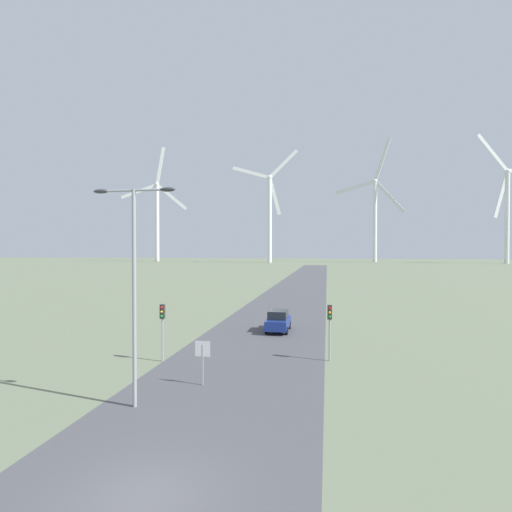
% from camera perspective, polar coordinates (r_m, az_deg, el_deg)
% --- Properties ---
extents(ground_plane, '(600.00, 600.00, 0.00)m').
position_cam_1_polar(ground_plane, '(13.61, -15.81, -30.25)').
color(ground_plane, '#667056').
extents(road_surface, '(10.00, 240.00, 0.01)m').
position_cam_1_polar(road_surface, '(59.11, 5.12, -5.89)').
color(road_surface, '#47474C').
rests_on(road_surface, ground).
extents(streetlamp, '(3.88, 0.32, 9.76)m').
position_cam_1_polar(streetlamp, '(18.56, -17.02, -1.72)').
color(streetlamp, '#93999E').
rests_on(streetlamp, ground).
extents(stop_sign_near, '(0.81, 0.07, 2.30)m').
position_cam_1_polar(stop_sign_near, '(21.45, -7.62, -13.76)').
color(stop_sign_near, '#93999E').
rests_on(stop_sign_near, ground).
extents(traffic_light_post_near_left, '(0.28, 0.33, 3.59)m').
position_cam_1_polar(traffic_light_post_near_left, '(26.00, -13.23, -8.83)').
color(traffic_light_post_near_left, '#93999E').
rests_on(traffic_light_post_near_left, ground).
extents(traffic_light_post_near_right, '(0.28, 0.33, 3.54)m').
position_cam_1_polar(traffic_light_post_near_right, '(25.85, 10.47, -8.97)').
color(traffic_light_post_near_right, '#93999E').
rests_on(traffic_light_post_near_right, ground).
extents(car_approaching, '(1.88, 4.12, 1.83)m').
position_cam_1_polar(car_approaching, '(34.73, 3.20, -9.22)').
color(car_approaching, navy).
rests_on(car_approaching, ground).
extents(wind_turbine_far_left, '(38.19, 7.59, 66.89)m').
position_cam_1_polar(wind_turbine_far_left, '(241.52, -13.93, 5.96)').
color(wind_turbine_far_left, white).
rests_on(wind_turbine_far_left, ground).
extents(wind_turbine_left, '(34.60, 5.56, 60.07)m').
position_cam_1_polar(wind_turbine_left, '(213.26, 1.97, 6.61)').
color(wind_turbine_left, white).
rests_on(wind_turbine_left, ground).
extents(wind_turbine_center, '(36.75, 17.55, 68.17)m').
position_cam_1_polar(wind_turbine_center, '(233.48, 16.64, 6.22)').
color(wind_turbine_center, white).
rests_on(wind_turbine_center, ground).
extents(wind_turbine_right, '(38.61, 14.11, 63.78)m').
position_cam_1_polar(wind_turbine_right, '(235.66, 32.24, 6.15)').
color(wind_turbine_right, white).
rests_on(wind_turbine_right, ground).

